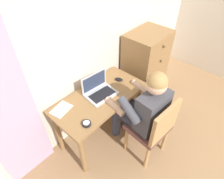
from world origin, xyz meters
name	(u,v)px	position (x,y,z in m)	size (l,w,h in m)	color
wall_back	(89,36)	(0.00, 2.20, 1.25)	(4.80, 0.05, 2.50)	beige
curtain_panel	(0,102)	(-1.08, 2.13, 1.09)	(0.51, 0.03, 2.19)	#B29EBC
desk	(100,104)	(-0.22, 1.86, 0.59)	(1.11, 0.55, 0.71)	olive
dresser	(145,67)	(0.79, 1.91, 0.55)	(0.61, 0.48, 1.11)	olive
chair	(154,128)	(-0.03, 1.22, 0.51)	(0.45, 0.43, 0.90)	brown
person_seated	(142,107)	(-0.02, 1.41, 0.69)	(0.56, 0.60, 1.22)	#33384C
laptop	(99,90)	(-0.19, 1.90, 0.76)	(0.36, 0.28, 0.24)	#B7BABF
computer_mouse	(119,79)	(0.14, 1.88, 0.73)	(0.06, 0.10, 0.03)	black
desk_clock	(87,124)	(-0.59, 1.67, 0.73)	(0.09, 0.09, 0.03)	black
notebook_pad	(61,109)	(-0.64, 2.01, 0.72)	(0.21, 0.15, 0.01)	silver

